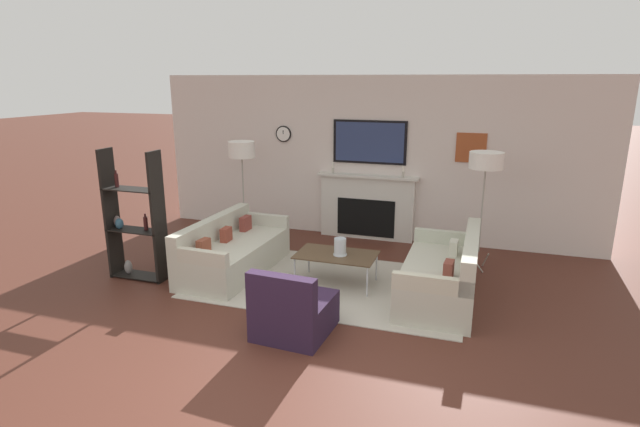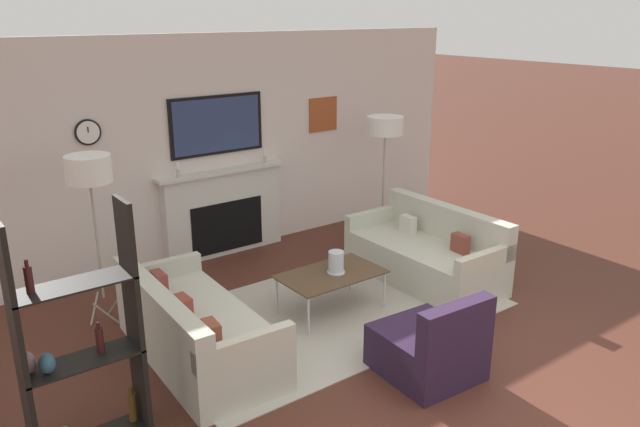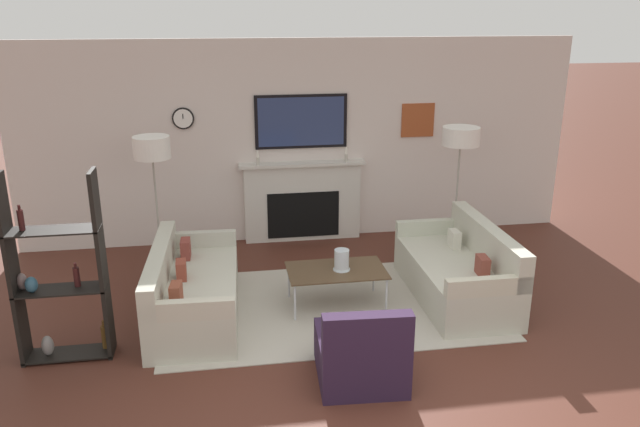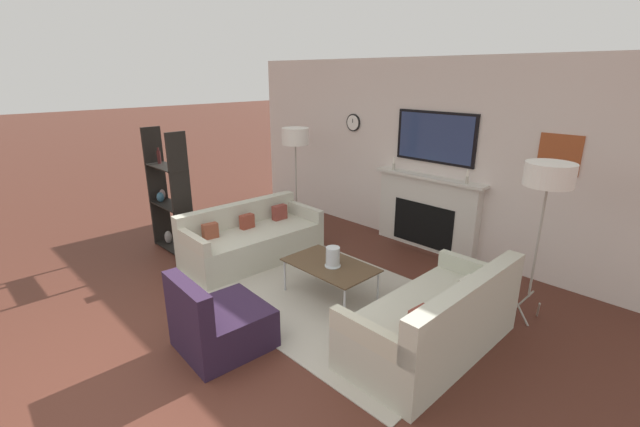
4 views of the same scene
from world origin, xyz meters
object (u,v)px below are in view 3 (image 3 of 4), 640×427
(floor_lamp_right, at_px, (461,138))
(coffee_table, at_px, (336,272))
(armchair, at_px, (361,354))
(hurricane_candle, at_px, (342,261))
(shelf_unit, at_px, (57,278))
(couch_right, at_px, (459,273))
(couch_left, at_px, (192,292))
(floor_lamp_left, at_px, (152,149))

(floor_lamp_right, bearing_deg, coffee_table, -146.34)
(armchair, xyz_separation_m, hurricane_candle, (0.11, 1.41, 0.27))
(floor_lamp_right, xyz_separation_m, shelf_unit, (-4.40, -1.79, -0.76))
(shelf_unit, bearing_deg, coffee_table, 13.15)
(couch_right, bearing_deg, shelf_unit, -171.43)
(coffee_table, bearing_deg, hurricane_candle, -13.12)
(floor_lamp_right, bearing_deg, hurricane_candle, -145.24)
(armchair, xyz_separation_m, floor_lamp_right, (1.82, 2.60, 1.29))
(couch_left, bearing_deg, coffee_table, 0.36)
(floor_lamp_left, xyz_separation_m, shelf_unit, (-0.72, -1.79, -0.75))
(couch_left, distance_m, floor_lamp_right, 3.72)
(floor_lamp_left, distance_m, floor_lamp_right, 3.69)
(couch_right, bearing_deg, couch_left, 179.95)
(shelf_unit, bearing_deg, hurricane_candle, 12.65)
(couch_right, relative_size, shelf_unit, 1.03)
(couch_left, distance_m, floor_lamp_left, 1.77)
(couch_right, xyz_separation_m, armchair, (-1.43, -1.41, -0.04))
(couch_right, xyz_separation_m, shelf_unit, (-4.01, -0.60, 0.50))
(couch_left, xyz_separation_m, floor_lamp_right, (3.29, 1.18, 1.27))
(shelf_unit, bearing_deg, floor_lamp_left, 68.19)
(floor_lamp_left, bearing_deg, couch_left, -71.36)
(hurricane_candle, relative_size, shelf_unit, 0.13)
(couch_left, bearing_deg, shelf_unit, -151.48)
(couch_left, relative_size, floor_lamp_left, 1.13)
(coffee_table, height_order, shelf_unit, shelf_unit)
(floor_lamp_left, height_order, shelf_unit, shelf_unit)
(armchair, bearing_deg, hurricane_candle, 85.70)
(couch_left, xyz_separation_m, hurricane_candle, (1.57, -0.00, 0.24))
(hurricane_candle, relative_size, floor_lamp_right, 0.13)
(couch_right, bearing_deg, hurricane_candle, -179.97)
(floor_lamp_left, bearing_deg, hurricane_candle, -31.03)
(armchair, distance_m, floor_lamp_left, 3.45)
(couch_right, xyz_separation_m, coffee_table, (-1.37, 0.01, 0.11))
(armchair, bearing_deg, coffee_table, 87.86)
(armchair, height_order, shelf_unit, shelf_unit)
(couch_left, relative_size, shelf_unit, 1.09)
(couch_left, bearing_deg, armchair, -43.98)
(couch_right, bearing_deg, coffee_table, 179.51)
(couch_left, distance_m, shelf_unit, 1.37)
(hurricane_candle, distance_m, floor_lamp_right, 2.32)
(coffee_table, distance_m, shelf_unit, 2.74)
(armchair, bearing_deg, floor_lamp_left, 125.68)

